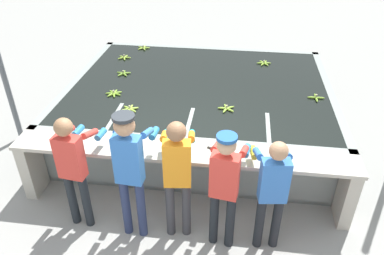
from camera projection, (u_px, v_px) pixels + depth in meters
The scene contains 17 objects.
ground_plane at pixel (180, 215), 5.13m from camera, with size 80.00×80.00×0.00m, color #999993.
wash_tank at pixel (199, 107), 6.76m from camera, with size 4.52×3.60×0.92m.
work_ledge at pixel (182, 167), 4.97m from camera, with size 4.52×0.45×0.92m.
worker_0 at pixel (73, 163), 4.53m from camera, with size 0.46×0.73×1.62m.
worker_1 at pixel (130, 165), 4.32m from camera, with size 0.44×0.74×1.77m.
worker_2 at pixel (177, 170), 4.36m from camera, with size 0.46×0.73×1.68m.
worker_3 at pixel (225, 181), 4.24m from camera, with size 0.47×0.74×1.62m.
worker_4 at pixel (272, 187), 4.24m from camera, with size 0.47×0.73×1.55m.
banana_bunch_floating_0 at pixel (143, 48), 7.94m from camera, with size 0.28×0.27×0.08m.
banana_bunch_floating_1 at pixel (264, 63), 7.25m from camera, with size 0.28×0.27×0.08m.
banana_bunch_floating_2 at pixel (316, 98), 6.03m from camera, with size 0.28×0.28×0.08m.
banana_bunch_floating_3 at pixel (124, 57), 7.49m from camera, with size 0.27×0.28×0.08m.
banana_bunch_floating_4 at pixel (227, 108), 5.74m from camera, with size 0.26×0.28×0.08m.
banana_bunch_floating_5 at pixel (123, 73), 6.84m from camera, with size 0.28×0.27×0.08m.
banana_bunch_floating_6 at pixel (130, 109), 5.72m from camera, with size 0.27×0.28×0.08m.
banana_bunch_floating_7 at pixel (114, 93), 6.16m from camera, with size 0.28×0.28×0.08m.
knife_0 at pixel (216, 150), 4.83m from camera, with size 0.33×0.16×0.02m.
Camera 1 is at (0.66, -3.63, 3.76)m, focal length 35.00 mm.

